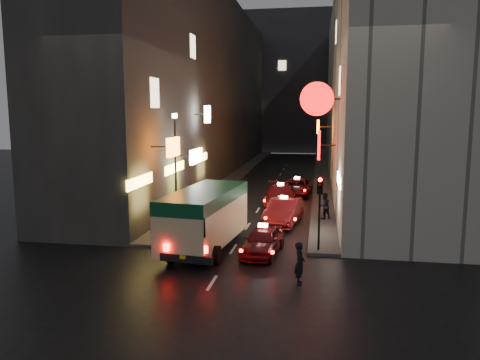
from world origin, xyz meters
The scene contains 15 objects.
ground centered at (0.00, 0.00, 0.00)m, with size 120.00×120.00×0.00m, color black.
building_left centered at (-8.00, 33.99, 9.00)m, with size 7.62×52.15×18.00m.
building_right centered at (8.00, 33.99, 9.00)m, with size 8.18×52.00×18.00m.
building_far centered at (0.00, 66.00, 11.00)m, with size 30.00×10.00×22.00m, color #313136.
sidewalk_left centered at (-4.25, 34.00, 0.07)m, with size 1.50×52.00×0.15m, color #474442.
sidewalk_right centered at (4.25, 34.00, 0.07)m, with size 1.50×52.00×0.15m, color #474442.
minibus centered at (-1.30, 8.25, 1.81)m, with size 3.05×6.87×2.86m.
taxi_near centered at (1.48, 7.95, 0.74)m, with size 2.48×4.86×1.65m.
taxi_second centered at (1.98, 13.90, 0.88)m, with size 2.99×5.79×1.93m.
taxi_third centered at (1.39, 18.70, 0.90)m, with size 2.65×5.77×1.96m.
taxi_far centered at (2.27, 23.50, 0.76)m, with size 2.36×4.94×1.69m.
pedestrian_crossing centered at (3.30, 4.45, 0.93)m, with size 0.61×0.39×1.86m, color black.
pedestrian_sidewalk centered at (4.31, 14.98, 1.05)m, with size 0.68×0.42×1.80m, color black.
traffic_light centered at (4.00, 8.47, 2.69)m, with size 0.26×0.43×3.50m.
lamp_post centered at (-4.20, 13.00, 3.72)m, with size 0.28×0.28×6.22m.
Camera 1 is at (3.92, -12.69, 6.50)m, focal length 35.00 mm.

